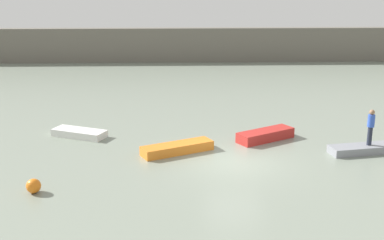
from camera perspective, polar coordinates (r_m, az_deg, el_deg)
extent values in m
plane|color=gray|center=(22.33, 4.77, -4.81)|extent=(120.00, 120.00, 0.00)
cube|color=#666056|center=(49.45, 1.07, 8.55)|extent=(80.00, 1.20, 3.28)
cube|color=white|center=(26.41, -12.69, -1.46)|extent=(2.98, 2.07, 0.36)
cube|color=orange|center=(23.40, -1.68, -3.22)|extent=(3.48, 2.34, 0.44)
cube|color=red|center=(25.45, 8.35, -1.72)|extent=(3.12, 2.39, 0.51)
cube|color=gray|center=(24.85, 19.43, -3.09)|extent=(3.86, 1.61, 0.36)
cylinder|color=#232838|center=(24.67, 19.56, -1.72)|extent=(0.22, 0.22, 0.88)
cylinder|color=blue|center=(24.47, 19.71, -0.09)|extent=(0.32, 0.32, 0.57)
sphere|color=#936B4C|center=(24.37, 19.80, 0.84)|extent=(0.25, 0.25, 0.25)
sphere|color=orange|center=(20.01, -17.58, -7.16)|extent=(0.56, 0.56, 0.56)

